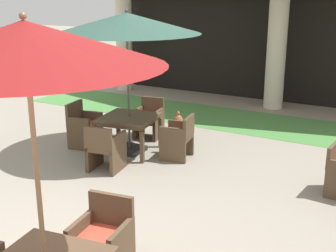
# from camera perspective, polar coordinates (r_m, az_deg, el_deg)

# --- Properties ---
(lawn_strip) EXTENTS (12.94, 2.11, 0.01)m
(lawn_strip) POSITION_cam_1_polar(r_m,az_deg,el_deg) (11.23, 10.61, 0.48)
(lawn_strip) COLOR #519347
(lawn_strip) RESTS_ON ground
(patio_table_near_foreground) EXTENTS (1.18, 1.18, 0.74)m
(patio_table_near_foreground) POSITION_cam_1_polar(r_m,az_deg,el_deg) (8.86, -4.98, 0.67)
(patio_table_near_foreground) COLOR brown
(patio_table_near_foreground) RESTS_ON ground
(patio_umbrella_near_foreground) EXTENTS (2.80, 2.80, 2.78)m
(patio_umbrella_near_foreground) POSITION_cam_1_polar(r_m,az_deg,el_deg) (8.54, -5.30, 12.75)
(patio_umbrella_near_foreground) COLOR #2D2D2D
(patio_umbrella_near_foreground) RESTS_ON ground
(patio_chair_near_foreground_east) EXTENTS (0.61, 0.63, 0.85)m
(patio_chair_near_foreground_east) POSITION_cam_1_polar(r_m,az_deg,el_deg) (8.56, 1.33, -1.51)
(patio_chair_near_foreground_east) COLOR brown
(patio_chair_near_foreground_east) RESTS_ON ground
(patio_chair_near_foreground_north) EXTENTS (0.63, 0.65, 0.85)m
(patio_chair_near_foreground_north) POSITION_cam_1_polar(r_m,az_deg,el_deg) (9.84, -2.41, 0.79)
(patio_chair_near_foreground_north) COLOR brown
(patio_chair_near_foreground_north) RESTS_ON ground
(patio_chair_near_foreground_south) EXTENTS (0.63, 0.67, 0.86)m
(patio_chair_near_foreground_south) POSITION_cam_1_polar(r_m,az_deg,el_deg) (8.05, -8.02, -2.81)
(patio_chair_near_foreground_south) COLOR brown
(patio_chair_near_foreground_south) RESTS_ON ground
(patio_chair_near_foreground_west) EXTENTS (0.62, 0.68, 0.92)m
(patio_chair_near_foreground_west) POSITION_cam_1_polar(r_m,az_deg,el_deg) (9.39, -10.70, -0.02)
(patio_chair_near_foreground_west) COLOR brown
(patio_chair_near_foreground_west) RESTS_ON ground
(patio_umbrella_mid_right) EXTENTS (2.22, 2.22, 2.93)m
(patio_umbrella_mid_right) POSITION_cam_1_polar(r_m,az_deg,el_deg) (3.67, -17.67, 9.54)
(patio_umbrella_mid_right) COLOR #2D2D2D
(patio_umbrella_mid_right) RESTS_ON ground
(patio_chair_mid_right_north) EXTENTS (0.65, 0.66, 0.88)m
(patio_chair_mid_right_north) POSITION_cam_1_polar(r_m,az_deg,el_deg) (5.22, -8.31, -14.24)
(patio_chair_mid_right_north) COLOR brown
(patio_chair_mid_right_north) RESTS_ON ground
(terracotta_urn) EXTENTS (0.24, 0.24, 0.45)m
(terracotta_urn) POSITION_cam_1_polar(r_m,az_deg,el_deg) (10.37, 1.30, 0.49)
(terracotta_urn) COLOR #9E5633
(terracotta_urn) RESTS_ON ground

